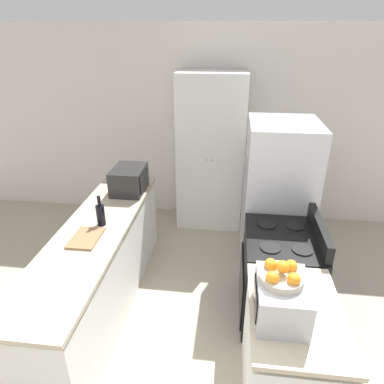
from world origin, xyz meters
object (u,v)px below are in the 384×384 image
object	(u,v)px
refrigerator	(277,198)
fruit_bowl	(282,275)
wine_bottle	(101,214)
pantry_cabinet	(211,153)
stove	(278,276)
toaster_oven	(281,300)
microwave	(129,180)

from	to	relation	value
refrigerator	fruit_bowl	world-z (taller)	refrigerator
wine_bottle	pantry_cabinet	bearing A→B (deg)	62.45
fruit_bowl	wine_bottle	bearing A→B (deg)	148.23
pantry_cabinet	stove	xyz separation A→B (m)	(0.76, -1.71, -0.58)
pantry_cabinet	refrigerator	xyz separation A→B (m)	(0.79, -0.87, -0.19)
wine_bottle	fruit_bowl	size ratio (longest dim) A/B	1.08
toaster_oven	refrigerator	bearing A→B (deg)	84.49
stove	wine_bottle	size ratio (longest dim) A/B	3.58
pantry_cabinet	stove	size ratio (longest dim) A/B	1.98
pantry_cabinet	toaster_oven	world-z (taller)	pantry_cabinet
pantry_cabinet	microwave	bearing A→B (deg)	-130.86
pantry_cabinet	refrigerator	distance (m)	1.19
microwave	fruit_bowl	xyz separation A→B (m)	(1.43, -1.66, 0.17)
refrigerator	toaster_oven	bearing A→B (deg)	-95.51
stove	fruit_bowl	bearing A→B (deg)	-99.60
pantry_cabinet	fruit_bowl	distance (m)	2.69
stove	refrigerator	bearing A→B (deg)	87.86
refrigerator	microwave	bearing A→B (deg)	-177.00
refrigerator	wine_bottle	size ratio (longest dim) A/B	5.80
pantry_cabinet	refrigerator	world-z (taller)	pantry_cabinet
pantry_cabinet	stove	world-z (taller)	pantry_cabinet
toaster_oven	fruit_bowl	xyz separation A→B (m)	(-0.01, 0.02, 0.17)
stove	refrigerator	size ratio (longest dim) A/B	0.62
toaster_oven	fruit_bowl	size ratio (longest dim) A/B	1.51
microwave	refrigerator	bearing A→B (deg)	3.00
refrigerator	microwave	world-z (taller)	refrigerator
stove	microwave	size ratio (longest dim) A/B	2.36
microwave	fruit_bowl	world-z (taller)	fruit_bowl
toaster_oven	fruit_bowl	bearing A→B (deg)	129.55
refrigerator	wine_bottle	bearing A→B (deg)	-153.85
microwave	pantry_cabinet	bearing A→B (deg)	49.14
microwave	wine_bottle	xyz separation A→B (m)	(-0.05, -0.74, -0.03)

